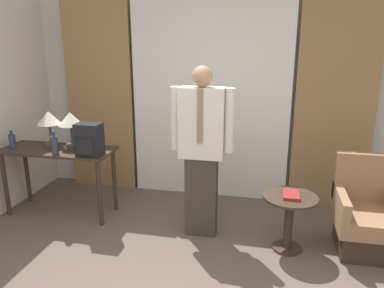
{
  "coord_description": "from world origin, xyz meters",
  "views": [
    {
      "loc": [
        0.76,
        -1.99,
        2.02
      ],
      "look_at": [
        0.03,
        1.4,
        1.03
      ],
      "focal_mm": 35.0,
      "sensor_mm": 36.0,
      "label": 1
    }
  ],
  "objects_px": {
    "table_lamp_left": "(49,120)",
    "book": "(291,195)",
    "person": "(202,147)",
    "table_lamp_right": "(70,121)",
    "armchair": "(364,218)",
    "backpack": "(89,140)",
    "side_table": "(289,214)",
    "desk": "(58,159)",
    "bottle_near_edge": "(55,145)",
    "bottle_by_lamp": "(12,141)"
  },
  "relations": [
    {
      "from": "bottle_near_edge",
      "to": "side_table",
      "type": "xyz_separation_m",
      "value": [
        2.5,
        -0.08,
        -0.51
      ]
    },
    {
      "from": "backpack",
      "to": "person",
      "type": "distance_m",
      "value": 1.22
    },
    {
      "from": "bottle_by_lamp",
      "to": "book",
      "type": "bearing_deg",
      "value": -3.44
    },
    {
      "from": "table_lamp_right",
      "to": "bottle_by_lamp",
      "type": "bearing_deg",
      "value": -163.52
    },
    {
      "from": "desk",
      "to": "backpack",
      "type": "xyz_separation_m",
      "value": [
        0.48,
        -0.14,
        0.3
      ]
    },
    {
      "from": "bottle_by_lamp",
      "to": "side_table",
      "type": "relative_size",
      "value": 0.38
    },
    {
      "from": "table_lamp_right",
      "to": "backpack",
      "type": "bearing_deg",
      "value": -35.57
    },
    {
      "from": "backpack",
      "to": "armchair",
      "type": "distance_m",
      "value": 2.9
    },
    {
      "from": "desk",
      "to": "table_lamp_right",
      "type": "xyz_separation_m",
      "value": [
        0.14,
        0.1,
        0.43
      ]
    },
    {
      "from": "backpack",
      "to": "side_table",
      "type": "xyz_separation_m",
      "value": [
        2.11,
        -0.13,
        -0.58
      ]
    },
    {
      "from": "bottle_near_edge",
      "to": "person",
      "type": "xyz_separation_m",
      "value": [
        1.61,
        0.06,
        0.06
      ]
    },
    {
      "from": "bottle_near_edge",
      "to": "table_lamp_right",
      "type": "bearing_deg",
      "value": 82.23
    },
    {
      "from": "armchair",
      "to": "book",
      "type": "bearing_deg",
      "value": -167.05
    },
    {
      "from": "desk",
      "to": "book",
      "type": "bearing_deg",
      "value": -6.01
    },
    {
      "from": "table_lamp_right",
      "to": "bottle_near_edge",
      "type": "xyz_separation_m",
      "value": [
        -0.04,
        -0.3,
        -0.2
      ]
    },
    {
      "from": "table_lamp_left",
      "to": "backpack",
      "type": "bearing_deg",
      "value": -21.76
    },
    {
      "from": "person",
      "to": "table_lamp_right",
      "type": "bearing_deg",
      "value": 171.4
    },
    {
      "from": "side_table",
      "to": "table_lamp_left",
      "type": "bearing_deg",
      "value": 172.14
    },
    {
      "from": "backpack",
      "to": "person",
      "type": "bearing_deg",
      "value": 0.45
    },
    {
      "from": "bottle_near_edge",
      "to": "person",
      "type": "bearing_deg",
      "value": 2.12
    },
    {
      "from": "table_lamp_right",
      "to": "armchair",
      "type": "relative_size",
      "value": 0.45
    },
    {
      "from": "armchair",
      "to": "table_lamp_right",
      "type": "bearing_deg",
      "value": 176.16
    },
    {
      "from": "table_lamp_right",
      "to": "bottle_near_edge",
      "type": "bearing_deg",
      "value": -97.77
    },
    {
      "from": "table_lamp_left",
      "to": "backpack",
      "type": "distance_m",
      "value": 0.68
    },
    {
      "from": "table_lamp_left",
      "to": "book",
      "type": "bearing_deg",
      "value": -7.85
    },
    {
      "from": "desk",
      "to": "table_lamp_left",
      "type": "xyz_separation_m",
      "value": [
        -0.14,
        0.1,
        0.43
      ]
    },
    {
      "from": "bottle_near_edge",
      "to": "armchair",
      "type": "bearing_deg",
      "value": 1.49
    },
    {
      "from": "bottle_near_edge",
      "to": "backpack",
      "type": "height_order",
      "value": "backpack"
    },
    {
      "from": "desk",
      "to": "person",
      "type": "relative_size",
      "value": 0.73
    },
    {
      "from": "desk",
      "to": "armchair",
      "type": "xyz_separation_m",
      "value": [
        3.31,
        -0.11,
        -0.34
      ]
    },
    {
      "from": "book",
      "to": "backpack",
      "type": "bearing_deg",
      "value": 176.48
    },
    {
      "from": "table_lamp_left",
      "to": "bottle_near_edge",
      "type": "xyz_separation_m",
      "value": [
        0.23,
        -0.3,
        -0.2
      ]
    },
    {
      "from": "side_table",
      "to": "desk",
      "type": "bearing_deg",
      "value": 173.98
    },
    {
      "from": "desk",
      "to": "armchair",
      "type": "height_order",
      "value": "armchair"
    },
    {
      "from": "desk",
      "to": "side_table",
      "type": "distance_m",
      "value": 2.62
    },
    {
      "from": "bottle_near_edge",
      "to": "book",
      "type": "height_order",
      "value": "bottle_near_edge"
    },
    {
      "from": "bottle_near_edge",
      "to": "backpack",
      "type": "distance_m",
      "value": 0.39
    },
    {
      "from": "table_lamp_left",
      "to": "book",
      "type": "relative_size",
      "value": 1.7
    },
    {
      "from": "table_lamp_left",
      "to": "person",
      "type": "distance_m",
      "value": 1.86
    },
    {
      "from": "armchair",
      "to": "backpack",
      "type": "bearing_deg",
      "value": -179.32
    },
    {
      "from": "bottle_by_lamp",
      "to": "table_lamp_left",
      "type": "bearing_deg",
      "value": 27.23
    },
    {
      "from": "person",
      "to": "armchair",
      "type": "bearing_deg",
      "value": 0.86
    },
    {
      "from": "person",
      "to": "side_table",
      "type": "relative_size",
      "value": 3.12
    },
    {
      "from": "table_lamp_right",
      "to": "book",
      "type": "height_order",
      "value": "table_lamp_right"
    },
    {
      "from": "table_lamp_right",
      "to": "table_lamp_left",
      "type": "bearing_deg",
      "value": 180.0
    },
    {
      "from": "desk",
      "to": "book",
      "type": "height_order",
      "value": "desk"
    },
    {
      "from": "table_lamp_right",
      "to": "book",
      "type": "distance_m",
      "value": 2.54
    },
    {
      "from": "desk",
      "to": "side_table",
      "type": "xyz_separation_m",
      "value": [
        2.59,
        -0.27,
        -0.28
      ]
    },
    {
      "from": "armchair",
      "to": "book",
      "type": "relative_size",
      "value": 3.78
    },
    {
      "from": "table_lamp_right",
      "to": "backpack",
      "type": "relative_size",
      "value": 1.17
    }
  ]
}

